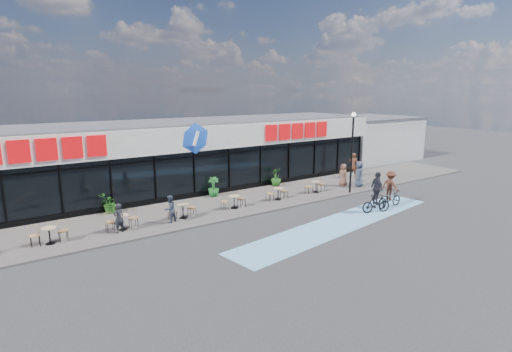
# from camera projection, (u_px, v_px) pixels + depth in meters

# --- Properties ---
(ground) EXTENTS (120.00, 120.00, 0.00)m
(ground) POSITION_uv_depth(u_px,v_px,m) (260.00, 230.00, 19.28)
(ground) COLOR #28282B
(ground) RESTS_ON ground
(sidewalk) EXTENTS (44.00, 5.00, 0.10)m
(sidewalk) POSITION_uv_depth(u_px,v_px,m) (215.00, 207.00, 22.88)
(sidewalk) COLOR #504B47
(sidewalk) RESTS_ON ground
(bike_lane) EXTENTS (14.17, 4.13, 0.01)m
(bike_lane) POSITION_uv_depth(u_px,v_px,m) (341.00, 223.00, 20.30)
(bike_lane) COLOR #679CC3
(bike_lane) RESTS_ON ground
(building) EXTENTS (30.60, 6.57, 4.75)m
(building) POSITION_uv_depth(u_px,v_px,m) (175.00, 155.00, 26.76)
(building) COLOR black
(building) RESTS_ON ground
(neighbour_building) EXTENTS (9.20, 7.20, 4.11)m
(neighbour_building) POSITION_uv_depth(u_px,v_px,m) (366.00, 138.00, 39.10)
(neighbour_building) COLOR beige
(neighbour_building) RESTS_ON ground
(lamp_post) EXTENTS (0.28, 0.28, 5.17)m
(lamp_post) POSITION_uv_depth(u_px,v_px,m) (352.00, 146.00, 25.38)
(lamp_post) COLOR black
(lamp_post) RESTS_ON sidewalk
(bistro_set_1) EXTENTS (1.54, 0.62, 0.90)m
(bistro_set_1) POSITION_uv_depth(u_px,v_px,m) (49.00, 233.00, 17.26)
(bistro_set_1) COLOR tan
(bistro_set_1) RESTS_ON sidewalk
(bistro_set_2) EXTENTS (1.54, 0.62, 0.90)m
(bistro_set_2) POSITION_uv_depth(u_px,v_px,m) (122.00, 220.00, 19.00)
(bistro_set_2) COLOR tan
(bistro_set_2) RESTS_ON sidewalk
(bistro_set_3) EXTENTS (1.54, 0.62, 0.90)m
(bistro_set_3) POSITION_uv_depth(u_px,v_px,m) (182.00, 209.00, 20.74)
(bistro_set_3) COLOR tan
(bistro_set_3) RESTS_ON sidewalk
(bistro_set_4) EXTENTS (1.54, 0.62, 0.90)m
(bistro_set_4) POSITION_uv_depth(u_px,v_px,m) (233.00, 200.00, 22.48)
(bistro_set_4) COLOR tan
(bistro_set_4) RESTS_ON sidewalk
(bistro_set_5) EXTENTS (1.54, 0.62, 0.90)m
(bistro_set_5) POSITION_uv_depth(u_px,v_px,m) (277.00, 192.00, 24.22)
(bistro_set_5) COLOR tan
(bistro_set_5) RESTS_ON sidewalk
(bistro_set_6) EXTENTS (1.54, 0.62, 0.90)m
(bistro_set_6) POSITION_uv_depth(u_px,v_px,m) (315.00, 185.00, 25.96)
(bistro_set_6) COLOR tan
(bistro_set_6) RESTS_ON sidewalk
(potted_plant_left) EXTENTS (1.28, 1.27, 1.07)m
(potted_plant_left) POSITION_uv_depth(u_px,v_px,m) (110.00, 204.00, 21.48)
(potted_plant_left) COLOR #1F4C15
(potted_plant_left) RESTS_ON sidewalk
(potted_plant_mid) EXTENTS (0.94, 0.94, 1.22)m
(potted_plant_mid) POSITION_uv_depth(u_px,v_px,m) (214.00, 187.00, 24.93)
(potted_plant_mid) COLOR #195920
(potted_plant_mid) RESTS_ON sidewalk
(potted_plant_right) EXTENTS (0.83, 0.83, 1.23)m
(potted_plant_right) POSITION_uv_depth(u_px,v_px,m) (276.00, 177.00, 27.70)
(potted_plant_right) COLOR #1F4C15
(potted_plant_right) RESTS_ON sidewalk
(patron_left) EXTENTS (0.58, 0.45, 1.41)m
(patron_left) POSITION_uv_depth(u_px,v_px,m) (119.00, 218.00, 18.51)
(patron_left) COLOR black
(patron_left) RESTS_ON sidewalk
(patron_right) EXTENTS (0.84, 0.76, 1.40)m
(patron_right) POSITION_uv_depth(u_px,v_px,m) (170.00, 209.00, 19.96)
(patron_right) COLOR #30384A
(patron_right) RESTS_ON sidewalk
(pedestrian_a) EXTENTS (0.53, 0.78, 1.55)m
(pedestrian_a) POSITION_uv_depth(u_px,v_px,m) (343.00, 175.00, 27.72)
(pedestrian_a) COLOR brown
(pedestrian_a) RESTS_ON sidewalk
(pedestrian_b) EXTENTS (0.69, 0.81, 1.89)m
(pedestrian_b) POSITION_uv_depth(u_px,v_px,m) (353.00, 165.00, 30.41)
(pedestrian_b) COLOR #4E2A1C
(pedestrian_b) RESTS_ON sidewalk
(pedestrian_c) EXTENTS (1.03, 0.99, 1.78)m
(pedestrian_c) POSITION_uv_depth(u_px,v_px,m) (359.00, 174.00, 27.39)
(pedestrian_c) COLOR #2F3849
(pedestrian_c) RESTS_ON sidewalk
(cyclist_a) EXTENTS (1.89, 1.10, 2.14)m
(cyclist_a) POSITION_uv_depth(u_px,v_px,m) (390.00, 192.00, 22.88)
(cyclist_a) COLOR black
(cyclist_a) RESTS_ON ground
(cyclist_b) EXTENTS (1.73, 1.17, 2.29)m
(cyclist_b) POSITION_uv_depth(u_px,v_px,m) (377.00, 196.00, 21.87)
(cyclist_b) COLOR black
(cyclist_b) RESTS_ON ground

